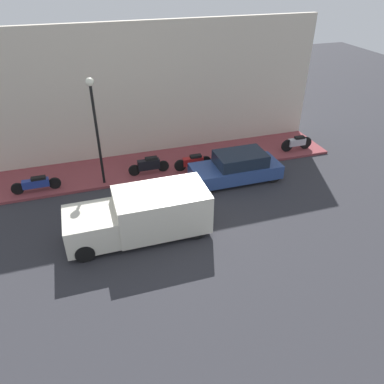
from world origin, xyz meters
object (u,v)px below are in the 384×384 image
object	(u,v)px
delivery_van	(141,215)
motorcycle_blue	(36,184)
motorcycle_black	(149,165)
parked_car	(237,167)
motorcycle_red	(193,161)
streetlamp	(95,117)
scooter_silver	(297,143)

from	to	relation	value
delivery_van	motorcycle_blue	xyz separation A→B (m)	(4.33, 3.94, -0.39)
motorcycle_black	motorcycle_blue	size ratio (longest dim) A/B	0.94
parked_car	motorcycle_red	xyz separation A→B (m)	(1.42, 1.73, -0.12)
parked_car	delivery_van	xyz separation A→B (m)	(-2.75, 5.16, 0.26)
motorcycle_black	streetlamp	xyz separation A→B (m)	(-0.22, 2.22, 2.79)
motorcycle_blue	motorcycle_red	size ratio (longest dim) A/B	1.11
motorcycle_blue	scooter_silver	xyz separation A→B (m)	(0.20, -13.44, 0.04)
parked_car	motorcycle_red	size ratio (longest dim) A/B	2.21
parked_car	scooter_silver	bearing A→B (deg)	-67.75
motorcycle_black	streetlamp	bearing A→B (deg)	95.65
motorcycle_black	streetlamp	size ratio (longest dim) A/B	0.41
parked_car	scooter_silver	xyz separation A→B (m)	(1.77, -4.34, -0.10)
delivery_van	motorcycle_black	world-z (taller)	delivery_van
scooter_silver	parked_car	bearing A→B (deg)	112.25
motorcycle_red	motorcycle_blue	bearing A→B (deg)	88.78
delivery_van	motorcycle_red	world-z (taller)	delivery_van
motorcycle_black	motorcycle_blue	distance (m)	5.19
delivery_van	streetlamp	bearing A→B (deg)	13.06
delivery_van	motorcycle_blue	world-z (taller)	delivery_van
scooter_silver	streetlamp	size ratio (longest dim) A/B	0.37
delivery_van	motorcycle_red	distance (m)	5.42
scooter_silver	streetlamp	xyz separation A→B (m)	(-0.33, 10.47, 2.81)
motorcycle_black	streetlamp	world-z (taller)	streetlamp
motorcycle_black	motorcycle_red	distance (m)	2.20
motorcycle_blue	streetlamp	size ratio (longest dim) A/B	0.43
delivery_van	motorcycle_black	distance (m)	4.60
motorcycle_blue	parked_car	bearing A→B (deg)	-99.82
motorcycle_red	streetlamp	distance (m)	5.24
scooter_silver	delivery_van	bearing A→B (deg)	115.48
motorcycle_black	motorcycle_red	world-z (taller)	motorcycle_black
parked_car	motorcycle_blue	world-z (taller)	parked_car
delivery_van	motorcycle_blue	size ratio (longest dim) A/B	2.51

